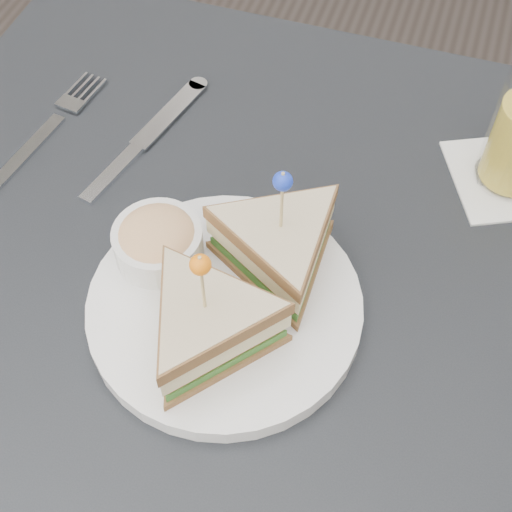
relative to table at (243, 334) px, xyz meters
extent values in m
cube|color=black|center=(0.00, 0.00, 0.06)|extent=(0.80, 0.80, 0.03)
cylinder|color=black|center=(-0.35, 0.35, -0.31)|extent=(0.04, 0.04, 0.72)
cylinder|color=white|center=(-0.01, -0.02, 0.08)|extent=(0.31, 0.31, 0.01)
cylinder|color=white|center=(-0.01, -0.02, 0.09)|extent=(0.31, 0.31, 0.00)
cylinder|color=#D1B778|center=(-0.01, -0.07, 0.18)|extent=(0.00, 0.00, 0.08)
sphere|color=orange|center=(-0.01, -0.07, 0.21)|extent=(0.02, 0.02, 0.02)
cylinder|color=#D1B778|center=(0.03, 0.03, 0.18)|extent=(0.00, 0.00, 0.08)
sphere|color=#1A36C4|center=(0.03, 0.03, 0.21)|extent=(0.02, 0.02, 0.02)
cylinder|color=white|center=(-0.08, 0.01, 0.11)|extent=(0.10, 0.10, 0.04)
ellipsoid|color=#E0B772|center=(-0.08, 0.01, 0.12)|extent=(0.09, 0.09, 0.03)
cube|color=silver|center=(-0.28, 0.09, 0.08)|extent=(0.03, 0.13, 0.00)
cube|color=silver|center=(-0.26, 0.18, 0.08)|extent=(0.03, 0.02, 0.00)
cube|color=white|center=(-0.17, 0.10, 0.08)|extent=(0.04, 0.10, 0.01)
cube|color=white|center=(-0.15, 0.19, 0.08)|extent=(0.05, 0.12, 0.00)
cylinder|color=white|center=(-0.14, 0.25, 0.08)|extent=(0.03, 0.03, 0.00)
cube|color=white|center=(0.22, 0.22, 0.08)|extent=(0.15, 0.15, 0.00)
camera|label=1|loc=(0.12, -0.33, 0.63)|focal=50.00mm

